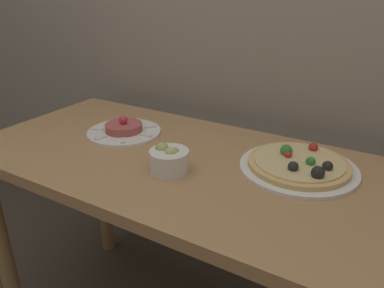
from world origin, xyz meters
name	(u,v)px	position (x,y,z in m)	size (l,w,h in m)	color
dining_table	(193,194)	(0.00, 0.32, 0.65)	(1.43, 0.64, 0.76)	#AD7F51
pizza_plate	(299,165)	(0.28, 0.43, 0.78)	(0.33, 0.33, 0.06)	white
tartare_plate	(124,130)	(-0.32, 0.38, 0.78)	(0.25, 0.25, 0.07)	white
small_bowl	(169,159)	(-0.03, 0.23, 0.80)	(0.11, 0.11, 0.08)	white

